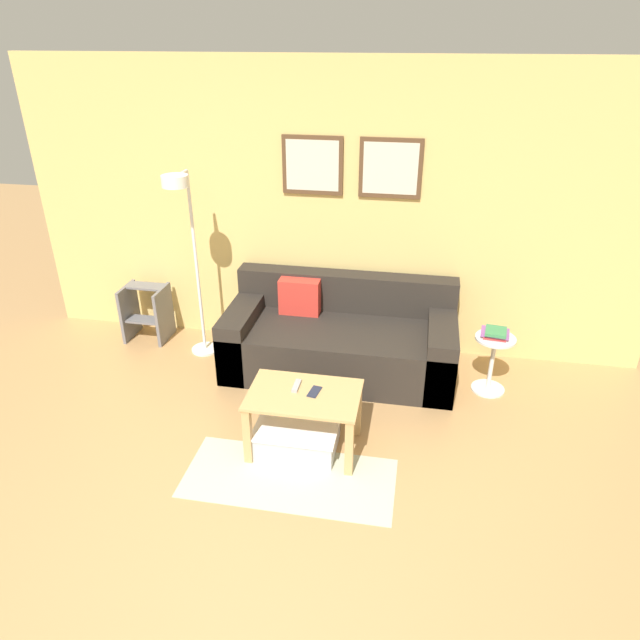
% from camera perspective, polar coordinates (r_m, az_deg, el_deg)
% --- Properties ---
extents(ground_plane, '(16.00, 16.00, 0.00)m').
position_cam_1_polar(ground_plane, '(3.41, -8.14, -25.98)').
color(ground_plane, tan).
extents(wall_back, '(5.60, 0.09, 2.55)m').
position_cam_1_polar(wall_back, '(5.09, 1.10, 10.75)').
color(wall_back, '#D6B76B').
rests_on(wall_back, ground_plane).
extents(area_rug, '(1.42, 0.63, 0.01)m').
position_cam_1_polar(area_rug, '(4.01, -3.08, -15.47)').
color(area_rug, '#B2B79E').
rests_on(area_rug, ground_plane).
extents(couch, '(1.97, 0.91, 0.78)m').
position_cam_1_polar(couch, '(5.02, 2.00, -1.95)').
color(couch, '#28231E').
rests_on(couch, ground_plane).
extents(coffee_table, '(0.78, 0.52, 0.46)m').
position_cam_1_polar(coffee_table, '(4.04, -1.60, -8.59)').
color(coffee_table, tan).
rests_on(coffee_table, ground_plane).
extents(storage_bin, '(0.59, 0.44, 0.20)m').
position_cam_1_polar(storage_bin, '(4.19, -2.30, -11.55)').
color(storage_bin, '#B2B2B7').
rests_on(storage_bin, ground_plane).
extents(floor_lamp, '(0.25, 0.47, 1.70)m').
position_cam_1_polar(floor_lamp, '(4.91, -13.25, 8.34)').
color(floor_lamp, white).
rests_on(floor_lamp, ground_plane).
extents(side_table, '(0.32, 0.32, 0.50)m').
position_cam_1_polar(side_table, '(4.90, 16.85, -3.74)').
color(side_table, silver).
rests_on(side_table, ground_plane).
extents(book_stack, '(0.24, 0.22, 0.07)m').
position_cam_1_polar(book_stack, '(4.79, 17.12, -1.26)').
color(book_stack, '#B73333').
rests_on(book_stack, side_table).
extents(remote_control, '(0.04, 0.15, 0.02)m').
position_cam_1_polar(remote_control, '(4.04, -2.36, -6.58)').
color(remote_control, '#99999E').
rests_on(remote_control, coffee_table).
extents(cell_phone, '(0.09, 0.15, 0.01)m').
position_cam_1_polar(cell_phone, '(3.99, -0.55, -7.18)').
color(cell_phone, '#1E2338').
rests_on(cell_phone, coffee_table).
extents(step_stool, '(0.39, 0.35, 0.53)m').
position_cam_1_polar(step_stool, '(5.75, -16.96, 0.83)').
color(step_stool, slate).
rests_on(step_stool, ground_plane).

